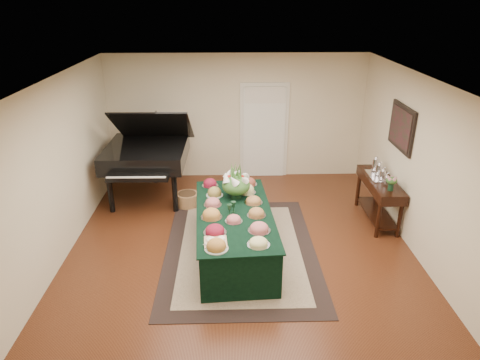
{
  "coord_description": "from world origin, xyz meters",
  "views": [
    {
      "loc": [
        -0.17,
        -6.0,
        3.8
      ],
      "look_at": [
        0.0,
        0.3,
        1.05
      ],
      "focal_mm": 32.0,
      "sensor_mm": 36.0,
      "label": 1
    }
  ],
  "objects_px": {
    "buffet_table": "(234,233)",
    "grand_piano": "(147,153)",
    "mahogany_sideboard": "(380,189)",
    "floral_centerpiece": "(236,182)"
  },
  "relations": [
    {
      "from": "grand_piano",
      "to": "mahogany_sideboard",
      "type": "height_order",
      "value": "grand_piano"
    },
    {
      "from": "buffet_table",
      "to": "mahogany_sideboard",
      "type": "distance_m",
      "value": 2.8
    },
    {
      "from": "grand_piano",
      "to": "buffet_table",
      "type": "bearing_deg",
      "value": -51.69
    },
    {
      "from": "buffet_table",
      "to": "floral_centerpiece",
      "type": "xyz_separation_m",
      "value": [
        0.04,
        0.51,
        0.65
      ]
    },
    {
      "from": "floral_centerpiece",
      "to": "mahogany_sideboard",
      "type": "bearing_deg",
      "value": 11.37
    },
    {
      "from": "buffet_table",
      "to": "grand_piano",
      "type": "bearing_deg",
      "value": 128.31
    },
    {
      "from": "buffet_table",
      "to": "grand_piano",
      "type": "distance_m",
      "value": 2.76
    },
    {
      "from": "buffet_table",
      "to": "mahogany_sideboard",
      "type": "bearing_deg",
      "value": 21.53
    },
    {
      "from": "buffet_table",
      "to": "mahogany_sideboard",
      "type": "xyz_separation_m",
      "value": [
        2.6,
        1.03,
        0.26
      ]
    },
    {
      "from": "buffet_table",
      "to": "mahogany_sideboard",
      "type": "relative_size",
      "value": 1.77
    }
  ]
}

